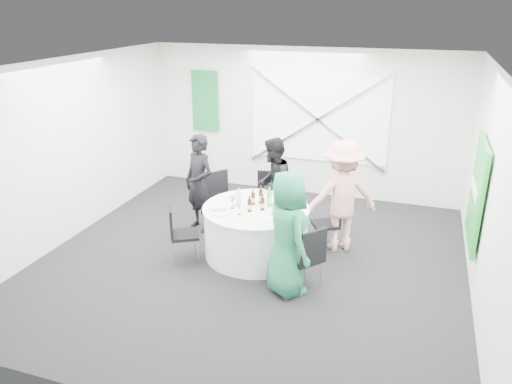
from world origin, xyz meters
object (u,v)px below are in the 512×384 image
(chair_back_right, at_px, (330,219))
(person_man_back_left, at_px, (199,183))
(chair_front_right, at_px, (308,254))
(chair_front_left, at_px, (179,230))
(chair_back_left, at_px, (220,197))
(person_woman_green, at_px, (287,233))
(green_water_bottle, at_px, (269,199))
(banquet_table, at_px, (256,231))
(person_man_back, at_px, (273,184))
(chair_back, at_px, (268,194))
(person_woman_pink, at_px, (342,196))
(clear_water_bottle, at_px, (239,199))

(chair_back_right, bearing_deg, person_man_back_left, -119.59)
(chair_front_right, bearing_deg, chair_front_left, -57.43)
(chair_back_left, distance_m, person_woman_green, 2.13)
(person_man_back_left, bearing_deg, chair_back_right, 25.93)
(person_man_back_left, height_order, person_woman_green, person_woman_green)
(person_man_back_left, relative_size, green_water_bottle, 5.47)
(banquet_table, bearing_deg, green_water_bottle, 30.42)
(chair_back_right, xyz_separation_m, green_water_bottle, (-0.82, -0.47, 0.40))
(person_man_back, height_order, green_water_bottle, person_man_back)
(chair_back, distance_m, person_woman_pink, 1.50)
(chair_back_right, distance_m, person_woman_green, 1.46)
(chair_back, height_order, person_man_back, person_man_back)
(person_man_back_left, bearing_deg, banquet_table, 0.00)
(chair_front_right, xyz_separation_m, person_woman_pink, (0.19, 1.34, 0.33))
(person_man_back_left, bearing_deg, person_woman_green, -10.77)
(person_man_back_left, xyz_separation_m, clear_water_bottle, (0.90, -0.58, 0.06))
(chair_front_left, bearing_deg, green_water_bottle, -89.93)
(banquet_table, height_order, chair_back_left, chair_back_left)
(person_man_back, xyz_separation_m, person_woman_pink, (1.19, -0.42, 0.09))
(banquet_table, relative_size, person_man_back_left, 0.97)
(person_woman_green, distance_m, clear_water_bottle, 1.25)
(chair_front_right, xyz_separation_m, clear_water_bottle, (-1.21, 0.73, 0.33))
(clear_water_bottle, bearing_deg, chair_back, 86.95)
(person_woman_pink, xyz_separation_m, clear_water_bottle, (-1.40, -0.61, 0.01))
(person_woman_green, bearing_deg, chair_front_left, 40.87)
(chair_back_left, relative_size, person_woman_pink, 0.57)
(chair_back, relative_size, person_man_back, 0.58)
(chair_front_right, relative_size, person_man_back_left, 0.56)
(person_woman_green, relative_size, green_water_bottle, 5.59)
(chair_back, height_order, green_water_bottle, green_water_bottle)
(person_man_back_left, distance_m, person_woman_green, 2.31)
(banquet_table, distance_m, chair_front_left, 1.13)
(banquet_table, bearing_deg, chair_back_right, 29.65)
(chair_back, relative_size, clear_water_bottle, 3.29)
(person_man_back, distance_m, person_woman_pink, 1.27)
(person_woman_green, bearing_deg, clear_water_bottle, 9.49)
(person_man_back, bearing_deg, chair_front_right, 26.78)
(chair_front_right, height_order, person_man_back, person_man_back)
(chair_front_right, height_order, chair_front_left, chair_front_right)
(chair_back_right, relative_size, chair_front_left, 0.95)
(chair_front_left, distance_m, person_man_back_left, 1.18)
(person_woman_pink, distance_m, person_woman_green, 1.48)
(banquet_table, distance_m, chair_back_right, 1.15)
(clear_water_bottle, bearing_deg, person_woman_green, -40.13)
(chair_back_left, height_order, chair_back_right, chair_back_left)
(chair_back, xyz_separation_m, chair_front_left, (-0.78, -1.75, -0.01))
(chair_back_right, distance_m, person_woman_pink, 0.41)
(chair_back_right, bearing_deg, person_man_back, -143.02)
(person_woman_green, bearing_deg, person_man_back_left, 12.99)
(clear_water_bottle, bearing_deg, banquet_table, 3.28)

